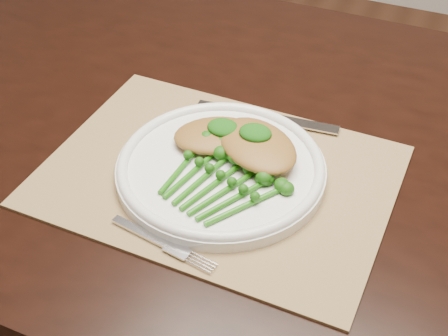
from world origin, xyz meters
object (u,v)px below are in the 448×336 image
at_px(dining_table, 267,288).
at_px(dinner_plate, 221,167).
at_px(placemat, 218,175).
at_px(chicken_fillet_left, 216,135).
at_px(broccolini_bundle, 212,186).

relative_size(dining_table, dinner_plate, 5.34).
distance_m(placemat, dinner_plate, 0.02).
distance_m(chicken_fillet_left, broccolini_bundle, 0.10).
xyz_separation_m(dining_table, broccolini_bundle, (-0.04, -0.17, 0.40)).
bearing_deg(placemat, chicken_fillet_left, 117.02).
height_order(placemat, chicken_fillet_left, chicken_fillet_left).
bearing_deg(chicken_fillet_left, placemat, -94.08).
height_order(dining_table, broccolini_bundle, broccolini_bundle).
distance_m(dining_table, placemat, 0.40).
bearing_deg(broccolini_bundle, dining_table, 96.76).
distance_m(dining_table, dinner_plate, 0.41).
xyz_separation_m(dinner_plate, broccolini_bundle, (0.01, -0.05, 0.01)).
bearing_deg(broccolini_bundle, dinner_plate, 118.37).
bearing_deg(dining_table, broccolini_bundle, -102.50).
relative_size(placemat, chicken_fillet_left, 3.89).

